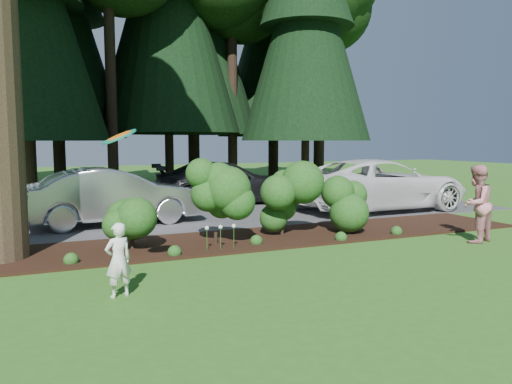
{
  "coord_description": "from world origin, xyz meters",
  "views": [
    {
      "loc": [
        -3.76,
        -7.36,
        2.34
      ],
      "look_at": [
        0.23,
        1.76,
        1.3
      ],
      "focal_mm": 35.0,
      "sensor_mm": 36.0,
      "label": 1
    }
  ],
  "objects_px": {
    "car_silver_wagon": "(113,196)",
    "adult": "(476,204)",
    "child": "(118,260)",
    "frisbee": "(119,136)",
    "car_dark_suv": "(226,183)",
    "car_white_suv": "(380,185)"
  },
  "relations": [
    {
      "from": "car_silver_wagon",
      "to": "adult",
      "type": "xyz_separation_m",
      "value": [
        7.31,
        -5.67,
        0.08
      ]
    },
    {
      "from": "child",
      "to": "adult",
      "type": "distance_m",
      "value": 8.17
    },
    {
      "from": "car_white_suv",
      "to": "car_dark_suv",
      "type": "xyz_separation_m",
      "value": [
        -4.04,
        3.76,
        -0.08
      ]
    },
    {
      "from": "car_white_suv",
      "to": "car_dark_suv",
      "type": "height_order",
      "value": "car_white_suv"
    },
    {
      "from": "car_white_suv",
      "to": "car_dark_suv",
      "type": "relative_size",
      "value": 1.16
    },
    {
      "from": "child",
      "to": "frisbee",
      "type": "bearing_deg",
      "value": -126.31
    },
    {
      "from": "car_silver_wagon",
      "to": "child",
      "type": "xyz_separation_m",
      "value": [
        -0.81,
        -6.52,
        -0.24
      ]
    },
    {
      "from": "car_dark_suv",
      "to": "child",
      "type": "height_order",
      "value": "car_dark_suv"
    },
    {
      "from": "car_silver_wagon",
      "to": "car_dark_suv",
      "type": "bearing_deg",
      "value": -59.71
    },
    {
      "from": "adult",
      "to": "car_white_suv",
      "type": "bearing_deg",
      "value": -120.43
    },
    {
      "from": "adult",
      "to": "frisbee",
      "type": "xyz_separation_m",
      "value": [
        -8.0,
        -0.55,
        1.5
      ]
    },
    {
      "from": "car_white_suv",
      "to": "child",
      "type": "xyz_separation_m",
      "value": [
        -9.29,
        -5.93,
        -0.31
      ]
    },
    {
      "from": "adult",
      "to": "car_silver_wagon",
      "type": "bearing_deg",
      "value": -55.12
    },
    {
      "from": "car_silver_wagon",
      "to": "adult",
      "type": "height_order",
      "value": "adult"
    },
    {
      "from": "car_white_suv",
      "to": "car_dark_suv",
      "type": "bearing_deg",
      "value": 45.5
    },
    {
      "from": "adult",
      "to": "frisbee",
      "type": "height_order",
      "value": "frisbee"
    },
    {
      "from": "car_dark_suv",
      "to": "car_white_suv",
      "type": "bearing_deg",
      "value": -126.01
    },
    {
      "from": "car_silver_wagon",
      "to": "car_white_suv",
      "type": "height_order",
      "value": "car_white_suv"
    },
    {
      "from": "car_silver_wagon",
      "to": "car_white_suv",
      "type": "xyz_separation_m",
      "value": [
        8.49,
        -0.6,
        0.07
      ]
    },
    {
      "from": "car_silver_wagon",
      "to": "child",
      "type": "distance_m",
      "value": 6.58
    },
    {
      "from": "frisbee",
      "to": "car_silver_wagon",
      "type": "bearing_deg",
      "value": 83.61
    },
    {
      "from": "car_silver_wagon",
      "to": "car_dark_suv",
      "type": "distance_m",
      "value": 5.46
    }
  ]
}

